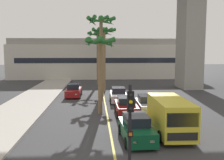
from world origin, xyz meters
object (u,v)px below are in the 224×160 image
Objects in this scene: palm_tree_mid_median at (104,41)px; traffic_light_median_near at (130,125)px; car_queue_front at (136,129)px; palm_tree_farthest_median at (101,32)px; delivery_van at (170,115)px; car_queue_second at (118,95)px; car_queue_third at (126,106)px; palm_tree_near_median at (100,52)px; palm_tree_far_median at (98,42)px; car_queue_fourth at (147,105)px; car_queue_fifth at (74,91)px.

traffic_light_median_near is at bearing -89.62° from palm_tree_mid_median.
car_queue_front is at bearing 78.59° from traffic_light_median_near.
traffic_light_median_near is 0.45× the size of palm_tree_farthest_median.
car_queue_second is at bearing 101.88° from delivery_van.
delivery_van reaches higher than car_queue_front.
car_queue_third is at bearing -83.52° from palm_tree_mid_median.
palm_tree_farthest_median is at bearing 87.92° from palm_tree_near_median.
traffic_light_median_near is 32.93m from palm_tree_far_median.
car_queue_fourth is at bearing 73.44° from car_queue_front.
car_queue_fifth is 13.13m from palm_tree_far_median.
palm_tree_mid_median is 6.47m from palm_tree_farthest_median.
palm_tree_farthest_median reaches higher than traffic_light_median_near.
delivery_van is 0.56× the size of palm_tree_farthest_median.
palm_tree_mid_median reaches higher than palm_tree_near_median.
car_queue_front is 7.35m from car_queue_fourth.
car_queue_fifth is at bearing 109.35° from palm_tree_near_median.
traffic_light_median_near reaches higher than delivery_van.
car_queue_fourth is (2.10, -5.13, 0.00)m from car_queue_second.
car_queue_front is 8.59m from palm_tree_near_median.
car_queue_third and car_queue_fifth have the same top height.
palm_tree_mid_median is (-3.72, 18.70, 5.58)m from delivery_van.
delivery_van is at bearing 21.55° from car_queue_front.
car_queue_fourth is 13.53m from traffic_light_median_near.
palm_tree_near_median is (3.06, -8.70, 4.66)m from car_queue_fifth.
car_queue_second is 0.48× the size of palm_tree_mid_median.
car_queue_fourth is (2.09, 7.04, 0.00)m from car_queue_front.
car_queue_third is 14.69m from palm_tree_mid_median.
car_queue_front is 14.97m from palm_tree_farthest_median.
palm_tree_farthest_median is at bearing -94.30° from palm_tree_mid_median.
palm_tree_mid_median reaches higher than car_queue_front.
car_queue_third and car_queue_fourth have the same top height.
traffic_light_median_near reaches higher than car_queue_fourth.
car_queue_fifth is 0.47× the size of palm_tree_far_median.
traffic_light_median_near is (3.94, -21.54, 1.99)m from car_queue_fifth.
traffic_light_median_near is (-3.29, -12.97, 1.99)m from car_queue_fourth.
palm_tree_near_median is at bearing 166.15° from car_queue_third.
palm_tree_far_median is 0.94× the size of palm_tree_farthest_median.
car_queue_front is 12.18m from car_queue_second.
car_queue_third is 0.78× the size of delivery_van.
car_queue_fifth is 16.50m from delivery_van.
car_queue_fourth is at bearing 75.76° from traffic_light_median_near.
palm_tree_farthest_median is (0.28, -13.49, 0.44)m from palm_tree_far_median.
palm_tree_farthest_median is at bearing 91.95° from traffic_light_median_near.
palm_tree_near_median is 6.65m from palm_tree_farthest_median.
palm_tree_far_median is at bearing 96.36° from car_queue_third.
delivery_van is (2.37, -11.24, 0.57)m from car_queue_second.
car_queue_second is 5.55m from car_queue_fourth.
palm_tree_near_median reaches higher than car_queue_fifth.
car_queue_fourth is 6.25m from palm_tree_near_median.
traffic_light_median_near is 0.62× the size of palm_tree_near_median.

